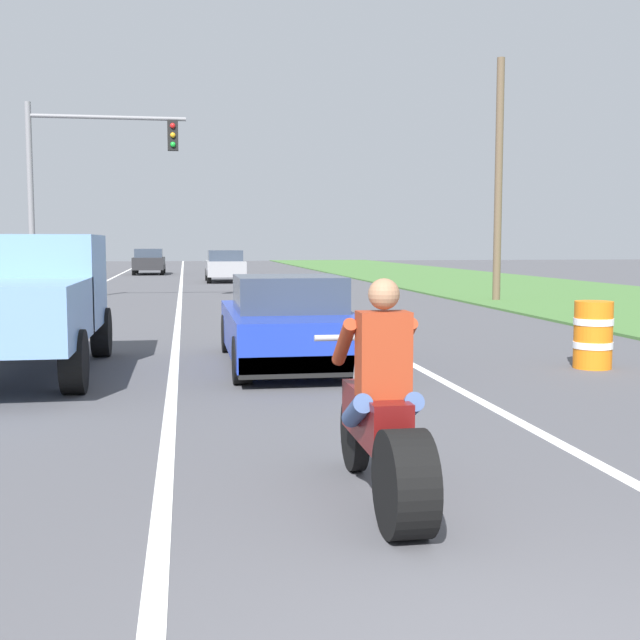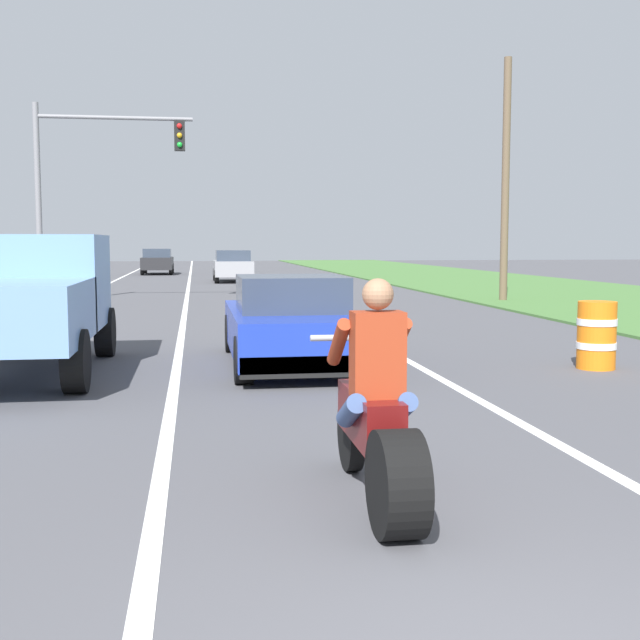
{
  "view_description": "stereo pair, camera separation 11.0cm",
  "coord_description": "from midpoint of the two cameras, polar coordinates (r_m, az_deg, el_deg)",
  "views": [
    {
      "loc": [
        -1.61,
        -2.81,
        1.87
      ],
      "look_at": [
        -0.13,
        6.11,
        1.0
      ],
      "focal_mm": 45.6,
      "sensor_mm": 36.0,
      "label": 1
    },
    {
      "loc": [
        -1.51,
        -2.83,
        1.87
      ],
      "look_at": [
        -0.13,
        6.11,
        1.0
      ],
      "focal_mm": 45.6,
      "sensor_mm": 36.0,
      "label": 2
    }
  ],
  "objects": [
    {
      "name": "utility_pole_roadside",
      "position": [
        26.3,
        12.3,
        9.5
      ],
      "size": [
        0.24,
        0.24,
        7.54
      ],
      "primitive_type": "cylinder",
      "color": "brown",
      "rests_on": "ground"
    },
    {
      "name": "distant_car_further_ahead",
      "position": [
        48.71,
        -11.97,
        4.06
      ],
      "size": [
        1.8,
        4.0,
        1.5
      ],
      "color": "#262628",
      "rests_on": "ground"
    },
    {
      "name": "motorcycle_with_rider",
      "position": [
        5.75,
        3.88,
        -7.33
      ],
      "size": [
        0.7,
        2.21,
        1.62
      ],
      "color": "black",
      "rests_on": "ground"
    },
    {
      "name": "lane_stripe_right_solid",
      "position": [
        23.14,
        -1.06,
        0.85
      ],
      "size": [
        0.14,
        120.0,
        0.01
      ],
      "primitive_type": "cube",
      "color": "white",
      "rests_on": "ground"
    },
    {
      "name": "construction_barrel_nearest",
      "position": [
        12.69,
        18.38,
        -0.97
      ],
      "size": [
        0.58,
        0.58,
        1.0
      ],
      "color": "orange",
      "rests_on": "ground"
    },
    {
      "name": "sports_car_blue",
      "position": [
        12.31,
        -2.54,
        -0.3
      ],
      "size": [
        1.84,
        4.3,
        1.37
      ],
      "color": "#1E38B2",
      "rests_on": "ground"
    },
    {
      "name": "lane_stripe_centre_dashed",
      "position": [
        22.9,
        -10.01,
        0.72
      ],
      "size": [
        0.14,
        120.0,
        0.01
      ],
      "primitive_type": "cube",
      "color": "white",
      "rests_on": "ground"
    },
    {
      "name": "traffic_light_mast_near",
      "position": [
        25.77,
        -16.6,
        10.0
      ],
      "size": [
        4.69,
        0.34,
        6.0
      ],
      "color": "gray",
      "rests_on": "ground"
    },
    {
      "name": "lane_stripe_left_solid",
      "position": [
        23.22,
        -18.93,
        0.57
      ],
      "size": [
        0.14,
        120.0,
        0.01
      ],
      "primitive_type": "cube",
      "color": "white",
      "rests_on": "ground"
    },
    {
      "name": "grass_verge_right",
      "position": [
        26.57,
        21.08,
        1.14
      ],
      "size": [
        10.0,
        120.0,
        0.06
      ],
      "primitive_type": "cube",
      "color": "#477538",
      "rests_on": "ground"
    },
    {
      "name": "pickup_truck_left_lane_light_blue",
      "position": [
        12.15,
        -20.32,
        1.55
      ],
      "size": [
        2.02,
        4.8,
        1.98
      ],
      "color": "#6B93C6",
      "rests_on": "ground"
    },
    {
      "name": "distant_car_far_ahead",
      "position": [
        38.76,
        -6.76,
        3.81
      ],
      "size": [
        1.8,
        4.0,
        1.5
      ],
      "color": "#99999E",
      "rests_on": "ground"
    }
  ]
}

